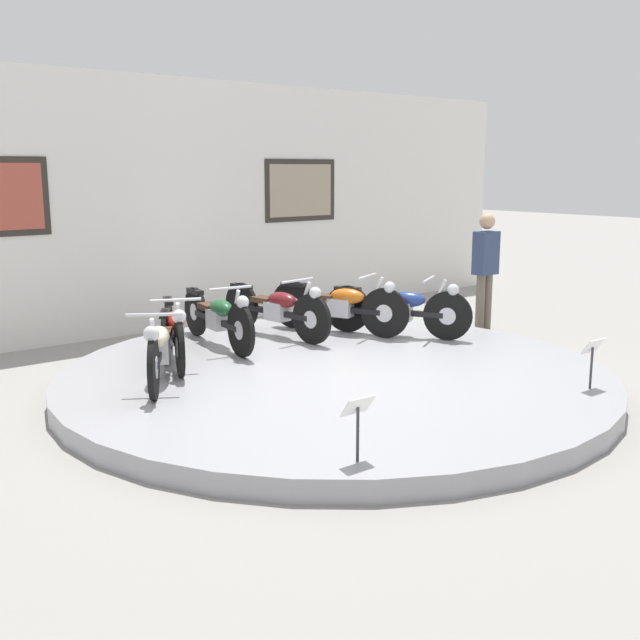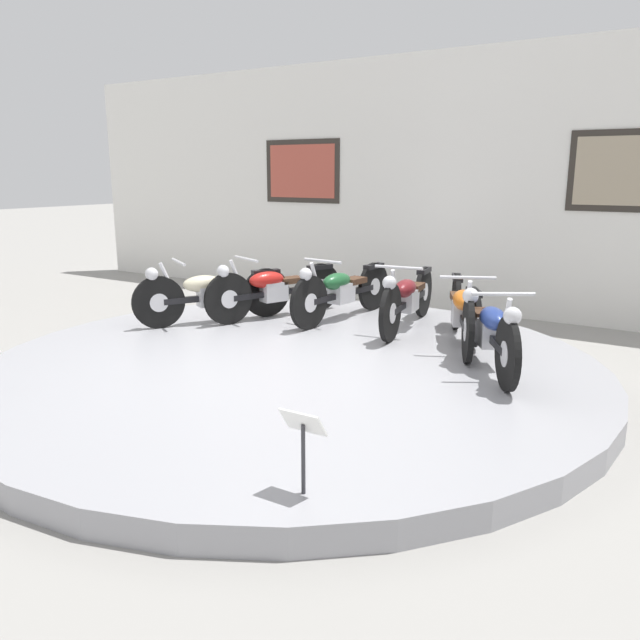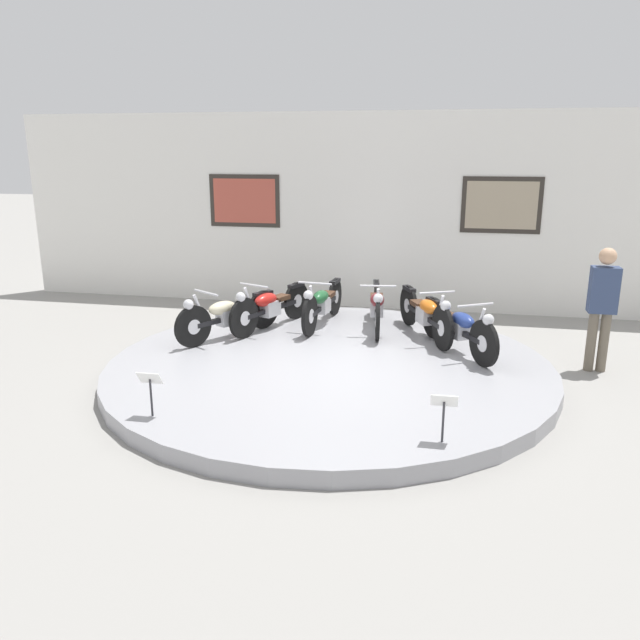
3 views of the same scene
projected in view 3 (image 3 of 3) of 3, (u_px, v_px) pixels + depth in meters
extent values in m
plane|color=gray|center=(329.00, 375.00, 8.50)|extent=(60.00, 60.00, 0.00)
cylinder|color=#99999E|center=(329.00, 368.00, 8.48)|extent=(5.98, 5.98, 0.20)
cube|color=white|center=(368.00, 212.00, 11.73)|extent=(14.00, 0.20, 3.64)
cube|color=#2D2823|center=(245.00, 201.00, 12.05)|extent=(1.40, 0.02, 1.00)
cube|color=#B24C3D|center=(244.00, 201.00, 12.04)|extent=(1.24, 0.02, 0.84)
cube|color=#2D2823|center=(501.00, 205.00, 11.12)|extent=(1.40, 0.02, 1.00)
cube|color=tan|center=(501.00, 205.00, 11.12)|extent=(1.24, 0.02, 0.84)
cylinder|color=black|center=(193.00, 327.00, 8.96)|extent=(0.37, 0.55, 0.62)
cylinder|color=silver|center=(193.00, 327.00, 8.96)|extent=(0.17, 0.22, 0.22)
cylinder|color=black|center=(263.00, 310.00, 9.91)|extent=(0.37, 0.55, 0.62)
cylinder|color=silver|center=(263.00, 310.00, 9.91)|extent=(0.17, 0.22, 0.22)
cube|color=black|center=(230.00, 318.00, 9.44)|extent=(0.71, 1.09, 0.07)
cube|color=silver|center=(228.00, 317.00, 9.40)|extent=(0.34, 0.38, 0.24)
ellipsoid|color=beige|center=(222.00, 308.00, 9.29)|extent=(0.44, 0.52, 0.20)
cube|color=#472D1E|center=(241.00, 306.00, 9.56)|extent=(0.34, 0.38, 0.07)
cube|color=black|center=(263.00, 294.00, 9.84)|extent=(0.27, 0.36, 0.06)
cylinder|color=silver|center=(201.00, 311.00, 9.01)|extent=(0.17, 0.24, 0.54)
cylinder|color=silver|center=(206.00, 293.00, 9.02)|extent=(0.48, 0.31, 0.03)
sphere|color=silver|center=(188.00, 304.00, 8.83)|extent=(0.15, 0.15, 0.15)
cylinder|color=black|center=(244.00, 318.00, 9.39)|extent=(0.29, 0.60, 0.63)
cylinder|color=silver|center=(244.00, 318.00, 9.39)|extent=(0.14, 0.23, 0.22)
cylinder|color=black|center=(296.00, 301.00, 10.47)|extent=(0.29, 0.60, 0.63)
cylinder|color=silver|center=(296.00, 301.00, 10.47)|extent=(0.14, 0.23, 0.22)
cube|color=black|center=(272.00, 309.00, 9.93)|extent=(0.54, 1.18, 0.07)
cube|color=silver|center=(270.00, 308.00, 9.89)|extent=(0.31, 0.37, 0.24)
ellipsoid|color=red|center=(266.00, 300.00, 9.77)|extent=(0.39, 0.53, 0.20)
cube|color=#472D1E|center=(280.00, 298.00, 10.07)|extent=(0.31, 0.37, 0.07)
cube|color=black|center=(296.00, 285.00, 10.40)|extent=(0.23, 0.37, 0.06)
cylinder|color=silver|center=(250.00, 303.00, 9.46)|extent=(0.14, 0.25, 0.54)
cylinder|color=silver|center=(254.00, 285.00, 9.47)|extent=(0.51, 0.23, 0.03)
sphere|color=silver|center=(241.00, 297.00, 9.25)|extent=(0.15, 0.15, 0.15)
cylinder|color=black|center=(310.00, 316.00, 9.50)|extent=(0.13, 0.64, 0.63)
cylinder|color=silver|center=(310.00, 316.00, 9.50)|extent=(0.09, 0.23, 0.22)
cylinder|color=black|center=(335.00, 297.00, 10.74)|extent=(0.13, 0.64, 0.63)
cylinder|color=silver|center=(335.00, 297.00, 10.74)|extent=(0.09, 0.23, 0.22)
cube|color=black|center=(323.00, 306.00, 10.12)|extent=(0.21, 1.24, 0.07)
cube|color=silver|center=(322.00, 305.00, 10.07)|extent=(0.23, 0.34, 0.24)
ellipsoid|color=#1E562D|center=(320.00, 297.00, 9.94)|extent=(0.27, 0.50, 0.20)
cube|color=#472D1E|center=(327.00, 294.00, 10.28)|extent=(0.23, 0.34, 0.07)
cube|color=black|center=(335.00, 281.00, 10.66)|extent=(0.14, 0.37, 0.06)
cylinder|color=silver|center=(313.00, 301.00, 9.58)|extent=(0.07, 0.25, 0.54)
cylinder|color=silver|center=(315.00, 283.00, 9.61)|extent=(0.54, 0.09, 0.03)
sphere|color=silver|center=(308.00, 295.00, 9.35)|extent=(0.15, 0.15, 0.15)
cylinder|color=black|center=(378.00, 320.00, 9.30)|extent=(0.14, 0.63, 0.63)
cylinder|color=silver|center=(378.00, 320.00, 9.30)|extent=(0.09, 0.23, 0.22)
cylinder|color=black|center=(376.00, 299.00, 10.60)|extent=(0.14, 0.63, 0.63)
cylinder|color=silver|center=(376.00, 299.00, 10.60)|extent=(0.09, 0.23, 0.22)
cube|color=black|center=(377.00, 309.00, 9.95)|extent=(0.23, 1.24, 0.07)
cube|color=silver|center=(377.00, 308.00, 9.90)|extent=(0.24, 0.34, 0.24)
ellipsoid|color=maroon|center=(377.00, 300.00, 9.77)|extent=(0.28, 0.50, 0.20)
cube|color=#472D1E|center=(377.00, 297.00, 10.12)|extent=(0.24, 0.34, 0.07)
cube|color=black|center=(376.00, 283.00, 10.53)|extent=(0.15, 0.37, 0.06)
cylinder|color=silver|center=(378.00, 304.00, 9.39)|extent=(0.08, 0.25, 0.54)
cylinder|color=silver|center=(378.00, 286.00, 9.42)|extent=(0.54, 0.10, 0.03)
sphere|color=silver|center=(378.00, 299.00, 9.15)|extent=(0.15, 0.15, 0.15)
cylinder|color=black|center=(443.00, 328.00, 8.83)|extent=(0.32, 0.62, 0.65)
cylinder|color=silver|center=(443.00, 328.00, 8.83)|extent=(0.15, 0.23, 0.23)
cylinder|color=black|center=(409.00, 305.00, 10.10)|extent=(0.32, 0.62, 0.65)
cylinder|color=silver|center=(409.00, 305.00, 10.10)|extent=(0.15, 0.23, 0.23)
cube|color=black|center=(424.00, 316.00, 9.46)|extent=(0.58, 1.16, 0.07)
cube|color=silver|center=(426.00, 315.00, 9.42)|extent=(0.31, 0.37, 0.24)
ellipsoid|color=#D16619|center=(429.00, 307.00, 9.28)|extent=(0.40, 0.53, 0.20)
cube|color=#472D1E|center=(419.00, 304.00, 9.63)|extent=(0.31, 0.37, 0.07)
cube|color=black|center=(409.00, 289.00, 10.02)|extent=(0.24, 0.37, 0.06)
cylinder|color=silver|center=(439.00, 312.00, 8.92)|extent=(0.14, 0.25, 0.54)
cylinder|color=silver|center=(437.00, 293.00, 8.95)|extent=(0.50, 0.25, 0.03)
sphere|color=silver|center=(446.00, 306.00, 8.68)|extent=(0.15, 0.15, 0.15)
cylinder|color=black|center=(484.00, 343.00, 8.17)|extent=(0.37, 0.57, 0.63)
cylinder|color=silver|center=(484.00, 343.00, 8.17)|extent=(0.17, 0.22, 0.22)
cylinder|color=black|center=(433.00, 318.00, 9.40)|extent=(0.37, 0.57, 0.63)
cylinder|color=silver|center=(433.00, 318.00, 9.40)|extent=(0.17, 0.22, 0.22)
cube|color=black|center=(457.00, 330.00, 8.79)|extent=(0.69, 1.11, 0.07)
cube|color=silver|center=(458.00, 329.00, 8.75)|extent=(0.33, 0.38, 0.24)
ellipsoid|color=navy|center=(463.00, 320.00, 8.61)|extent=(0.43, 0.53, 0.20)
cube|color=#472D1E|center=(449.00, 316.00, 8.95)|extent=(0.33, 0.38, 0.07)
cube|color=black|center=(434.00, 301.00, 9.33)|extent=(0.27, 0.36, 0.06)
cylinder|color=silver|center=(479.00, 326.00, 8.25)|extent=(0.17, 0.24, 0.54)
cylinder|color=silver|center=(475.00, 305.00, 8.28)|extent=(0.48, 0.30, 0.03)
sphere|color=silver|center=(488.00, 320.00, 8.03)|extent=(0.15, 0.15, 0.15)
cylinder|color=#333338|center=(151.00, 398.00, 6.66)|extent=(0.02, 0.02, 0.42)
cube|color=white|center=(150.00, 378.00, 6.60)|extent=(0.26, 0.11, 0.15)
cylinder|color=#333338|center=(443.00, 422.00, 6.07)|extent=(0.02, 0.02, 0.42)
cube|color=white|center=(444.00, 401.00, 6.01)|extent=(0.26, 0.11, 0.15)
cylinder|color=#6B6051|center=(591.00, 341.00, 8.58)|extent=(0.13, 0.13, 0.84)
cylinder|color=#6B6051|center=(604.00, 342.00, 8.55)|extent=(0.13, 0.13, 0.84)
cube|color=navy|center=(604.00, 290.00, 8.37)|extent=(0.36, 0.22, 0.63)
sphere|color=tan|center=(608.00, 256.00, 8.25)|extent=(0.23, 0.23, 0.23)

